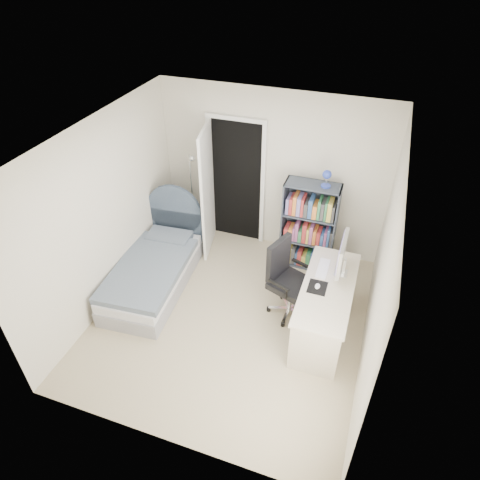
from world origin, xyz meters
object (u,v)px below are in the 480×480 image
(bed, at_px, (155,269))
(bookcase, at_px, (309,229))
(nightstand, at_px, (184,224))
(desk, at_px, (325,306))
(office_chair, at_px, (286,275))
(floor_lamp, at_px, (194,208))

(bed, height_order, bookcase, bookcase)
(nightstand, distance_m, desk, 2.70)
(bed, distance_m, nightstand, 1.05)
(bookcase, bearing_deg, nightstand, -176.98)
(office_chair, bearing_deg, bookcase, 85.99)
(nightstand, distance_m, bookcase, 2.00)
(nightstand, height_order, office_chair, office_chair)
(floor_lamp, height_order, desk, floor_lamp)
(bed, xyz_separation_m, bookcase, (1.95, 1.15, 0.38))
(bookcase, xyz_separation_m, office_chair, (-0.07, -1.05, -0.04))
(bookcase, distance_m, desk, 1.34)
(nightstand, height_order, bookcase, bookcase)
(bed, distance_m, desk, 2.44)
(bed, relative_size, office_chair, 1.77)
(nightstand, bearing_deg, desk, -24.60)
(desk, bearing_deg, bookcase, 111.53)
(desk, bearing_deg, office_chair, 162.58)
(floor_lamp, xyz_separation_m, desk, (2.31, -1.22, -0.23))
(floor_lamp, bearing_deg, bookcase, 0.44)
(bed, distance_m, floor_lamp, 1.20)
(nightstand, height_order, desk, desk)
(nightstand, bearing_deg, bookcase, 3.02)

